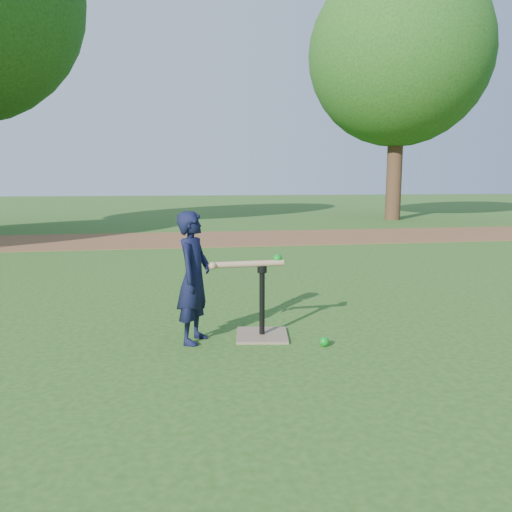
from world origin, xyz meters
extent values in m
plane|color=#285116|center=(0.00, 0.00, 0.00)|extent=(80.00, 80.00, 0.00)
cube|color=brown|center=(0.00, 7.50, 0.01)|extent=(24.00, 3.00, 0.01)
imported|color=black|center=(-0.70, 0.24, 0.54)|extent=(0.39, 0.46, 1.08)
sphere|color=#0B7F17|center=(0.32, -0.06, 0.04)|extent=(0.08, 0.08, 0.08)
cube|color=#806951|center=(-0.13, 0.28, 0.01)|extent=(0.49, 0.49, 0.02)
cylinder|color=black|center=(-0.13, 0.28, 0.30)|extent=(0.05, 0.05, 0.55)
cylinder|color=black|center=(-0.13, 0.28, 0.58)|extent=(0.08, 0.08, 0.06)
cylinder|color=tan|center=(-0.25, 0.26, 0.63)|extent=(0.60, 0.08, 0.05)
sphere|color=tan|center=(-0.55, 0.22, 0.63)|extent=(0.06, 0.06, 0.06)
sphere|color=#0B7F17|center=(0.01, 0.30, 0.67)|extent=(0.08, 0.08, 0.08)
cylinder|color=#382316|center=(6.50, 12.00, 1.71)|extent=(0.50, 0.50, 3.42)
sphere|color=#285B19|center=(6.50, 12.00, 5.30)|extent=(5.80, 5.80, 5.80)
camera|label=1|loc=(-0.88, -3.76, 1.32)|focal=35.00mm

